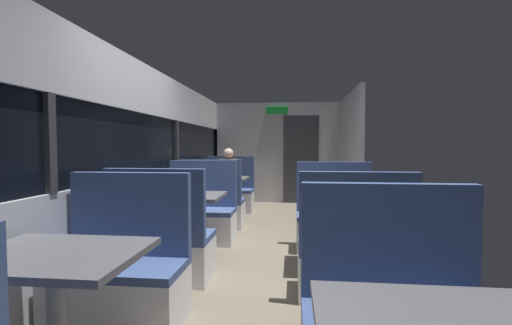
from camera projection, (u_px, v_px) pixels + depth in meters
The scene contains 16 objects.
ground_plane at pixel (259, 264), 3.86m from camera, with size 3.30×9.20×0.02m, color #665B4C.
carriage_window_panel_left at pixel (134, 163), 3.96m from camera, with size 0.09×8.48×2.30m.
carriage_end_bulkhead at pixel (280, 153), 7.97m from camera, with size 2.90×0.11×2.30m.
carriage_aisle_panel_right at pixel (350, 154), 6.63m from camera, with size 0.08×2.40×2.30m, color #B2B2B7.
dining_table_near_window at pixel (56, 270), 1.85m from camera, with size 0.90×0.70×0.74m.
bench_near_window_facing_entry at pixel (121, 278), 2.56m from camera, with size 0.95×0.50×1.10m.
dining_table_mid_window at pixel (184, 203), 4.04m from camera, with size 0.90×0.70×0.74m.
bench_mid_window_facing_end at pixel (162, 247), 3.36m from camera, with size 0.95×0.50×1.10m.
bench_mid_window_facing_entry at pixel (200, 217), 4.75m from camera, with size 0.95×0.50×1.10m.
dining_table_far_window at pixel (222, 183), 6.22m from camera, with size 0.90×0.70×0.74m.
bench_far_window_facing_end at pixel (214, 207), 5.54m from camera, with size 0.95×0.50×1.10m.
bench_far_window_facing_entry at pixel (230, 195), 6.93m from camera, with size 0.95×0.50×1.10m.
dining_table_rear_aisle at pixel (343, 209), 3.65m from camera, with size 0.90×0.70×0.74m.
bench_rear_aisle_facing_end at pixel (354, 260), 2.97m from camera, with size 0.95×0.50×1.10m.
bench_rear_aisle_facing_entry at pixel (335, 223), 4.36m from camera, with size 0.95×0.50×1.10m.
seated_passenger at pixel (229, 185), 6.85m from camera, with size 0.47×0.55×1.26m.
Camera 1 is at (0.37, -3.79, 1.31)m, focal length 24.24 mm.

